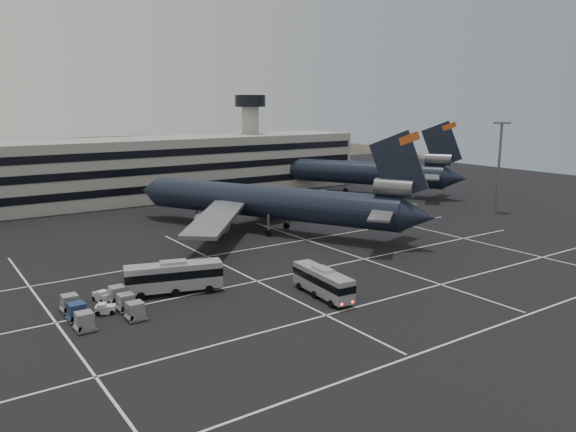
% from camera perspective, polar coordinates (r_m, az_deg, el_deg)
% --- Properties ---
extents(ground, '(260.00, 260.00, 0.00)m').
position_cam_1_polar(ground, '(71.13, 2.68, -6.61)').
color(ground, black).
rests_on(ground, ground).
extents(lane_markings, '(90.00, 55.62, 0.01)m').
position_cam_1_polar(lane_markings, '(72.23, 2.93, -6.32)').
color(lane_markings, silver).
rests_on(lane_markings, ground).
extents(terminal, '(125.00, 26.00, 24.00)m').
position_cam_1_polar(terminal, '(131.47, -17.52, 4.31)').
color(terminal, gray).
rests_on(terminal, ground).
extents(hills, '(352.00, 180.00, 44.00)m').
position_cam_1_polar(hills, '(233.93, -19.56, 2.39)').
color(hills, '#38332B').
rests_on(hills, ground).
extents(lightpole_right, '(2.40, 2.40, 18.28)m').
position_cam_1_polar(lightpole_right, '(121.00, 20.71, 5.86)').
color(lightpole_right, slate).
rests_on(lightpole_right, ground).
extents(trijet_main, '(42.73, 53.56, 18.08)m').
position_cam_1_polar(trijet_main, '(96.71, -1.83, 1.44)').
color(trijet_main, black).
rests_on(trijet_main, ground).
extents(trijet_far, '(35.01, 52.61, 18.08)m').
position_cam_1_polar(trijet_far, '(139.85, 6.26, 4.55)').
color(trijet_far, black).
rests_on(trijet_far, ground).
extents(bus_near, '(3.20, 10.04, 3.48)m').
position_cam_1_polar(bus_near, '(65.02, 3.55, -6.60)').
color(bus_near, '#A1A4AA').
rests_on(bus_near, ground).
extents(bus_far, '(11.50, 5.62, 3.96)m').
position_cam_1_polar(bus_far, '(67.25, -11.53, -5.97)').
color(bus_far, '#A1A4AA').
rests_on(bus_far, ground).
extents(tug_a, '(1.85, 2.44, 1.40)m').
position_cam_1_polar(tug_a, '(67.13, -18.32, -7.75)').
color(tug_a, silver).
rests_on(tug_a, ground).
extents(tug_b, '(2.33, 1.96, 1.29)m').
position_cam_1_polar(tug_b, '(63.34, -17.99, -8.94)').
color(tug_b, silver).
rests_on(tug_b, ground).
extents(uld_cluster, '(7.18, 8.49, 1.89)m').
position_cam_1_polar(uld_cluster, '(62.82, -18.37, -8.79)').
color(uld_cluster, '#2D2D30').
rests_on(uld_cluster, ground).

